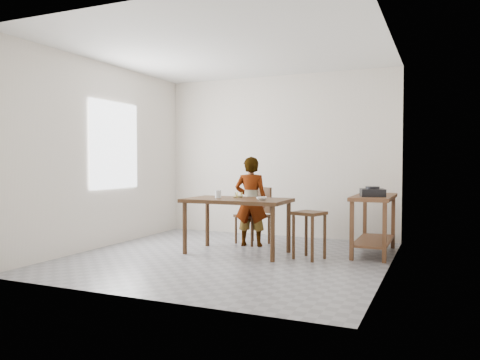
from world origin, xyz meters
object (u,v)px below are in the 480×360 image
at_px(child, 251,201).
at_px(dining_chair, 252,216).
at_px(prep_counter, 374,225).
at_px(stool, 309,235).
at_px(dining_table, 237,226).

height_order(child, dining_chair, child).
height_order(prep_counter, stool, prep_counter).
height_order(prep_counter, dining_chair, dining_chair).
xyz_separation_m(dining_table, dining_chair, (-0.09, 0.78, 0.06)).
bearing_deg(child, prep_counter, 173.24).
xyz_separation_m(dining_table, stool, (1.00, 0.02, -0.07)).
relative_size(dining_table, stool, 2.28).
bearing_deg(prep_counter, dining_table, -157.85).
height_order(dining_table, child, child).
xyz_separation_m(child, dining_chair, (-0.05, 0.19, -0.23)).
distance_m(prep_counter, stool, 0.99).
bearing_deg(dining_chair, child, -49.68).
bearing_deg(dining_table, stool, 1.29).
xyz_separation_m(dining_chair, stool, (1.09, -0.76, -0.12)).
relative_size(dining_table, child, 1.05).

